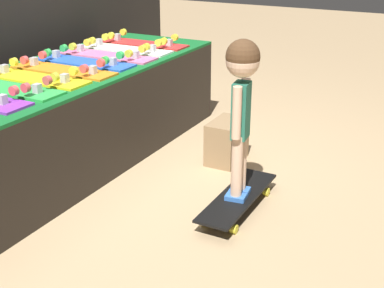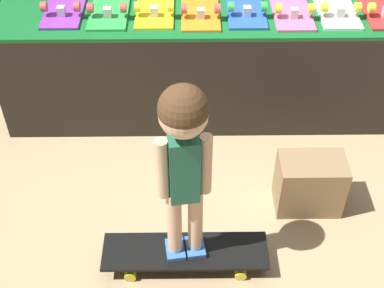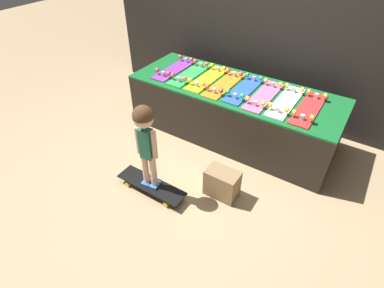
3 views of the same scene
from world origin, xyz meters
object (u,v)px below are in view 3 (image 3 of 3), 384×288
at_px(skateboard_blue_on_rack, 244,89).
at_px(skateboard_red_on_rack, 309,108).
at_px(skateboard_purple_on_rack, 175,68).
at_px(child, 145,133).
at_px(skateboard_pink_on_rack, 264,95).
at_px(skateboard_white_on_rack, 286,101).
at_px(storage_box, 222,183).
at_px(skateboard_orange_on_rack, 225,84).
at_px(skateboard_on_floor, 151,185).
at_px(skateboard_yellow_on_rack, 208,78).
at_px(skateboard_green_on_rack, 190,73).

height_order(skateboard_blue_on_rack, skateboard_red_on_rack, same).
xyz_separation_m(skateboard_purple_on_rack, child, (0.63, -1.32, 0.06)).
distance_m(skateboard_pink_on_rack, skateboard_white_on_rack, 0.24).
relative_size(child, storage_box, 2.82).
bearing_deg(skateboard_orange_on_rack, skateboard_on_floor, -93.86).
distance_m(skateboard_pink_on_rack, storage_box, 1.07).
distance_m(skateboard_yellow_on_rack, skateboard_on_floor, 1.44).
bearing_deg(child, skateboard_green_on_rack, 99.21).
bearing_deg(skateboard_pink_on_rack, skateboard_green_on_rack, 178.89).
height_order(skateboard_blue_on_rack, skateboard_pink_on_rack, same).
distance_m(skateboard_blue_on_rack, storage_box, 1.13).
bearing_deg(skateboard_red_on_rack, skateboard_purple_on_rack, 179.06).
distance_m(skateboard_yellow_on_rack, storage_box, 1.33).
height_order(skateboard_green_on_rack, skateboard_orange_on_rack, same).
height_order(skateboard_purple_on_rack, skateboard_yellow_on_rack, same).
bearing_deg(skateboard_blue_on_rack, skateboard_orange_on_rack, -175.50).
relative_size(skateboard_pink_on_rack, skateboard_red_on_rack, 1.00).
bearing_deg(skateboard_yellow_on_rack, skateboard_orange_on_rack, -5.47).
xyz_separation_m(skateboard_yellow_on_rack, child, (0.15, -1.31, 0.06)).
bearing_deg(skateboard_pink_on_rack, child, -113.80).
height_order(skateboard_red_on_rack, child, child).
bearing_deg(skateboard_on_floor, skateboard_red_on_rack, 50.98).
relative_size(skateboard_red_on_rack, child, 0.83).
distance_m(child, storage_box, 0.90).
bearing_deg(skateboard_orange_on_rack, skateboard_white_on_rack, 0.55).
distance_m(skateboard_yellow_on_rack, child, 1.32).
distance_m(skateboard_yellow_on_rack, skateboard_red_on_rack, 1.20).
height_order(skateboard_yellow_on_rack, skateboard_orange_on_rack, same).
xyz_separation_m(skateboard_orange_on_rack, skateboard_red_on_rack, (0.96, 0.00, 0.00)).
bearing_deg(skateboard_blue_on_rack, storage_box, -73.89).
bearing_deg(skateboard_green_on_rack, skateboard_on_floor, -73.22).
bearing_deg(skateboard_white_on_rack, skateboard_orange_on_rack, -179.45).
xyz_separation_m(skateboard_purple_on_rack, skateboard_red_on_rack, (1.68, -0.03, 0.00)).
bearing_deg(skateboard_green_on_rack, skateboard_yellow_on_rack, 1.96).
height_order(skateboard_yellow_on_rack, storage_box, skateboard_yellow_on_rack).
height_order(skateboard_orange_on_rack, storage_box, skateboard_orange_on_rack).
relative_size(skateboard_white_on_rack, child, 0.83).
xyz_separation_m(skateboard_purple_on_rack, skateboard_yellow_on_rack, (0.48, -0.01, 0.00)).
relative_size(skateboard_green_on_rack, skateboard_blue_on_rack, 1.00).
relative_size(skateboard_blue_on_rack, storage_box, 2.33).
distance_m(skateboard_red_on_rack, child, 1.66).
relative_size(skateboard_yellow_on_rack, skateboard_orange_on_rack, 1.00).
bearing_deg(skateboard_green_on_rack, skateboard_red_on_rack, -0.47).
xyz_separation_m(child, storage_box, (0.61, 0.35, -0.57)).
xyz_separation_m(skateboard_purple_on_rack, skateboard_on_floor, (0.63, -1.32, -0.59)).
xyz_separation_m(skateboard_blue_on_rack, skateboard_on_floor, (-0.33, -1.31, -0.59)).
bearing_deg(skateboard_yellow_on_rack, skateboard_green_on_rack, -178.04).
bearing_deg(skateboard_on_floor, skateboard_green_on_rack, 106.78).
distance_m(skateboard_white_on_rack, skateboard_red_on_rack, 0.24).
bearing_deg(skateboard_orange_on_rack, skateboard_pink_on_rack, -0.45).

